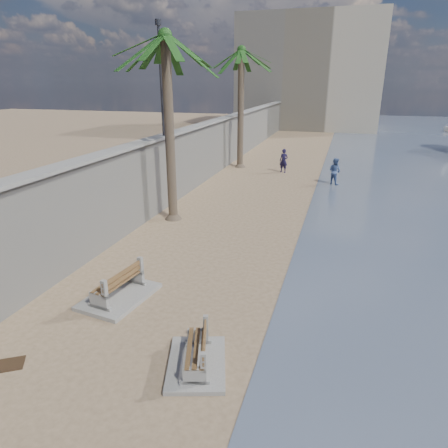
{
  "coord_description": "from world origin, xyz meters",
  "views": [
    {
      "loc": [
        3.48,
        -6.16,
        6.18
      ],
      "look_at": [
        -0.5,
        7.0,
        1.2
      ],
      "focal_mm": 32.0,
      "sensor_mm": 36.0,
      "label": 1
    }
  ],
  "objects_px": {
    "bench_far": "(118,286)",
    "palm_mid": "(165,39)",
    "person_b": "(335,170)",
    "bench_near": "(196,353)",
    "person_a": "(284,159)",
    "palm_back": "(242,52)"
  },
  "relations": [
    {
      "from": "bench_near",
      "to": "palm_back",
      "type": "relative_size",
      "value": 0.24
    },
    {
      "from": "bench_far",
      "to": "palm_mid",
      "type": "xyz_separation_m",
      "value": [
        -1.39,
        7.19,
        7.34
      ]
    },
    {
      "from": "person_b",
      "to": "person_a",
      "type": "bearing_deg",
      "value": -0.11
    },
    {
      "from": "bench_near",
      "to": "person_a",
      "type": "bearing_deg",
      "value": 93.5
    },
    {
      "from": "person_a",
      "to": "bench_far",
      "type": "bearing_deg",
      "value": -80.42
    },
    {
      "from": "palm_mid",
      "to": "person_b",
      "type": "xyz_separation_m",
      "value": [
        6.96,
        9.09,
        -6.84
      ]
    },
    {
      "from": "bench_far",
      "to": "palm_mid",
      "type": "height_order",
      "value": "palm_mid"
    },
    {
      "from": "palm_mid",
      "to": "person_a",
      "type": "xyz_separation_m",
      "value": [
        3.39,
        11.53,
        -6.81
      ]
    },
    {
      "from": "palm_back",
      "to": "bench_near",
      "type": "bearing_deg",
      "value": -77.87
    },
    {
      "from": "bench_near",
      "to": "person_b",
      "type": "height_order",
      "value": "person_b"
    },
    {
      "from": "bench_near",
      "to": "bench_far",
      "type": "bearing_deg",
      "value": 146.89
    },
    {
      "from": "bench_far",
      "to": "palm_back",
      "type": "relative_size",
      "value": 0.27
    },
    {
      "from": "palm_mid",
      "to": "palm_back",
      "type": "height_order",
      "value": "palm_back"
    },
    {
      "from": "person_b",
      "to": "bench_near",
      "type": "bearing_deg",
      "value": 117.16
    },
    {
      "from": "bench_near",
      "to": "palm_back",
      "type": "height_order",
      "value": "palm_back"
    },
    {
      "from": "bench_near",
      "to": "person_a",
      "type": "relative_size",
      "value": 1.16
    },
    {
      "from": "bench_near",
      "to": "bench_far",
      "type": "xyz_separation_m",
      "value": [
        -3.27,
        2.14,
        0.07
      ]
    },
    {
      "from": "palm_mid",
      "to": "palm_back",
      "type": "xyz_separation_m",
      "value": [
        -0.01,
        12.41,
        0.21
      ]
    },
    {
      "from": "person_a",
      "to": "person_b",
      "type": "height_order",
      "value": "person_a"
    },
    {
      "from": "palm_mid",
      "to": "person_a",
      "type": "distance_m",
      "value": 13.81
    },
    {
      "from": "bench_far",
      "to": "person_b",
      "type": "distance_m",
      "value": 17.21
    },
    {
      "from": "bench_far",
      "to": "person_a",
      "type": "relative_size",
      "value": 1.3
    }
  ]
}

